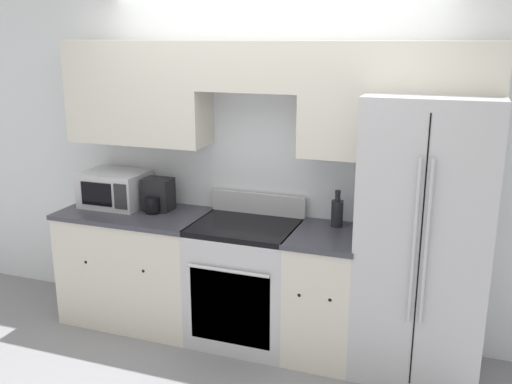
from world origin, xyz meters
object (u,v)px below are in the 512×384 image
at_px(oven_range, 245,281).
at_px(refrigerator, 424,237).
at_px(bottle, 337,212).
at_px(microwave, 115,189).

height_order(oven_range, refrigerator, refrigerator).
xyz_separation_m(oven_range, bottle, (0.63, 0.18, 0.55)).
distance_m(microwave, bottle, 1.78).
distance_m(refrigerator, microwave, 2.39).
bearing_deg(refrigerator, bottle, 169.15).
relative_size(microwave, bottle, 1.85).
xyz_separation_m(oven_range, microwave, (-1.15, 0.09, 0.59)).
bearing_deg(bottle, refrigerator, -10.85).
bearing_deg(refrigerator, oven_range, -176.93).
height_order(oven_range, bottle, bottle).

